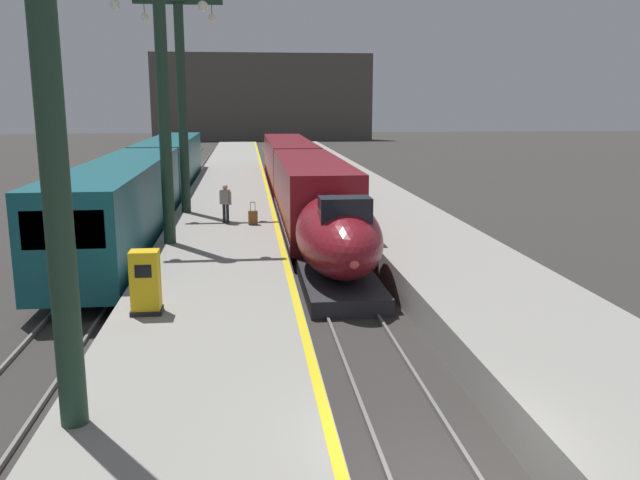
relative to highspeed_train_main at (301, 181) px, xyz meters
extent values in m
cube|color=gray|center=(-4.05, -2.73, -1.40)|extent=(4.80, 110.00, 1.05)
cube|color=gray|center=(4.05, -2.73, -1.40)|extent=(4.80, 110.00, 1.05)
cube|color=yellow|center=(-1.77, -2.73, -0.87)|extent=(0.20, 107.80, 0.01)
cube|color=slate|center=(-0.75, 0.02, -1.86)|extent=(0.08, 110.00, 0.12)
cube|color=slate|center=(0.75, 0.02, -1.86)|extent=(0.08, 110.00, 0.12)
cube|color=slate|center=(-8.85, 0.02, -1.86)|extent=(0.08, 110.00, 0.12)
cube|color=slate|center=(-7.35, 0.02, -1.86)|extent=(0.08, 110.00, 0.12)
ellipsoid|color=maroon|center=(0.00, -15.12, -0.09)|extent=(2.78, 7.18, 2.56)
cube|color=#28282D|center=(0.00, -15.48, -1.65)|extent=(2.46, 6.10, 0.55)
cube|color=black|center=(0.00, -16.74, 0.98)|extent=(1.59, 1.00, 0.90)
sphere|color=#F24C4C|center=(0.00, -18.63, -0.24)|extent=(0.28, 0.28, 0.28)
cube|color=maroon|center=(0.00, -5.97, 0.15)|extent=(2.90, 14.00, 3.05)
cube|color=black|center=(-1.42, -5.97, 0.70)|extent=(0.04, 11.90, 0.80)
cube|color=black|center=(1.42, -5.97, 0.70)|extent=(0.04, 11.90, 0.80)
cube|color=silver|center=(0.00, -5.97, -1.12)|extent=(2.92, 13.30, 0.24)
cube|color=black|center=(0.00, -10.45, -1.64)|extent=(2.03, 2.20, 0.56)
cube|color=black|center=(0.00, -1.49, -1.64)|extent=(2.03, 2.20, 0.56)
cube|color=maroon|center=(0.00, 10.63, 0.15)|extent=(2.90, 18.00, 3.05)
cube|color=black|center=(-1.42, 10.63, 0.70)|extent=(0.04, 15.84, 0.80)
cube|color=black|center=(1.42, 10.63, 0.70)|extent=(0.04, 15.84, 0.80)
cube|color=black|center=(0.00, 4.51, -1.64)|extent=(2.03, 2.20, 0.56)
cube|color=black|center=(0.00, 16.75, -1.64)|extent=(2.03, 2.20, 0.56)
cube|color=#145660|center=(-8.10, -9.11, 0.23)|extent=(2.85, 18.00, 3.30)
cube|color=black|center=(-8.10, -18.07, 0.83)|extent=(2.28, 0.08, 1.10)
cube|color=black|center=(-9.49, -9.11, 0.73)|extent=(0.04, 15.30, 0.90)
cube|color=black|center=(-6.71, -9.11, 0.73)|extent=(0.04, 15.30, 0.90)
cube|color=black|center=(-8.10, -14.87, -1.66)|extent=(2.00, 2.00, 0.52)
cube|color=black|center=(-8.10, -3.35, -1.66)|extent=(2.00, 2.00, 0.52)
cube|color=#145660|center=(-8.10, 9.49, 0.23)|extent=(2.85, 18.00, 3.30)
cylinder|color=#1E3828|center=(-5.90, -26.35, 3.92)|extent=(0.44, 0.44, 9.60)
cylinder|color=#1E3828|center=(-5.90, -12.06, 3.84)|extent=(0.44, 0.44, 9.42)
sphere|color=#EFEACC|center=(-7.40, -12.06, 7.60)|extent=(0.36, 0.36, 0.36)
sphere|color=#EFEACC|center=(-4.40, -12.06, 7.60)|extent=(0.36, 0.36, 0.36)
cylinder|color=#1E3828|center=(-5.90, -4.91, 4.06)|extent=(0.44, 0.44, 9.87)
cube|color=#1E3828|center=(-5.90, -4.91, 8.75)|extent=(4.00, 0.24, 0.28)
cylinder|color=#1E3828|center=(-7.40, -4.91, 8.40)|extent=(0.03, 0.03, 0.60)
sphere|color=#EFEACC|center=(-7.40, -4.91, 8.05)|extent=(0.36, 0.36, 0.36)
cylinder|color=#1E3828|center=(-4.40, -4.91, 8.40)|extent=(0.03, 0.03, 0.60)
sphere|color=#EFEACC|center=(-4.40, -4.91, 8.05)|extent=(0.36, 0.36, 0.36)
cylinder|color=#23232D|center=(-3.86, -8.14, -0.45)|extent=(0.13, 0.13, 0.85)
cylinder|color=#23232D|center=(-4.01, -8.06, -0.45)|extent=(0.13, 0.13, 0.85)
cube|color=gray|center=(-3.93, -8.10, 0.29)|extent=(0.44, 0.37, 0.62)
cylinder|color=gray|center=(-3.72, -8.22, 0.24)|extent=(0.09, 0.09, 0.58)
cylinder|color=gray|center=(-4.14, -7.99, 0.24)|extent=(0.09, 0.09, 0.58)
sphere|color=tan|center=(-3.93, -8.10, 0.71)|extent=(0.22, 0.22, 0.22)
cube|color=brown|center=(-2.77, -8.58, -0.57)|extent=(0.40, 0.22, 0.60)
cylinder|color=#262628|center=(-2.87, -8.58, -0.09)|extent=(0.02, 0.02, 0.36)
cylinder|color=#262628|center=(-2.67, -8.58, -0.09)|extent=(0.02, 0.02, 0.36)
cube|color=#262628|center=(-2.77, -8.58, 0.10)|extent=(0.22, 0.03, 0.02)
cube|color=yellow|center=(-5.55, -20.57, -0.07)|extent=(0.70, 0.56, 1.60)
cube|color=black|center=(-5.55, -20.85, 0.28)|extent=(0.40, 0.02, 0.32)
cube|color=black|center=(-5.55, -20.57, -0.81)|extent=(0.76, 0.62, 0.12)
cube|color=#4C4742|center=(0.00, 74.52, 5.08)|extent=(36.00, 2.00, 14.00)
camera|label=1|loc=(-3.01, -36.79, 4.30)|focal=37.25mm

